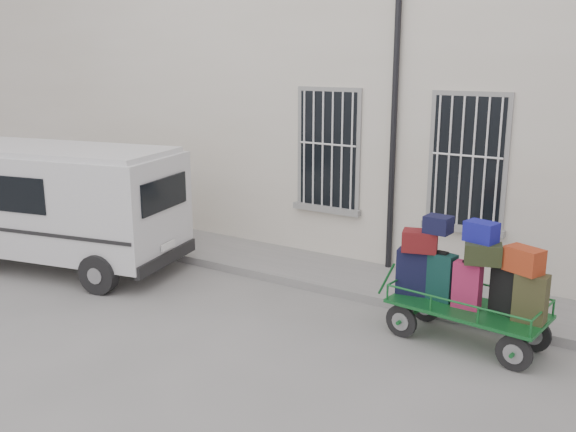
% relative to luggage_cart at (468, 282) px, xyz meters
% --- Properties ---
extents(ground, '(80.00, 80.00, 0.00)m').
position_rel_luggage_cart_xyz_m(ground, '(-3.09, -0.76, -0.92)').
color(ground, slate).
rests_on(ground, ground).
extents(building, '(24.00, 5.15, 6.00)m').
position_rel_luggage_cart_xyz_m(building, '(-3.09, 4.74, 2.08)').
color(building, beige).
rests_on(building, ground).
extents(sidewalk, '(24.00, 1.70, 0.15)m').
position_rel_luggage_cart_xyz_m(sidewalk, '(-3.09, 1.44, -0.84)').
color(sidewalk, gray).
rests_on(sidewalk, ground).
extents(luggage_cart, '(2.57, 1.21, 1.81)m').
position_rel_luggage_cart_xyz_m(luggage_cart, '(0.00, 0.00, 0.00)').
color(luggage_cart, black).
rests_on(luggage_cart, ground).
extents(van, '(4.95, 2.87, 2.35)m').
position_rel_luggage_cart_xyz_m(van, '(-7.59, -0.85, 0.43)').
color(van, silver).
rests_on(van, ground).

